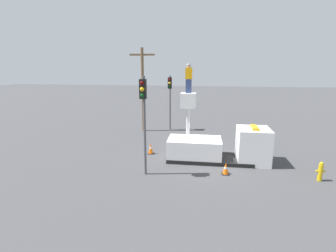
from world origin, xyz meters
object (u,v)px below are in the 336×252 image
traffic_light_across (170,92)px  fire_hydrant (320,171)px  traffic_cone_rear (151,149)px  utility_pole (143,87)px  traffic_light_pole (144,107)px  worker (189,78)px  bucket_truck (219,147)px  traffic_cone_curbside (226,169)px

traffic_light_across → fire_hydrant: (9.26, -9.88, -3.02)m
traffic_cone_rear → utility_pole: bearing=107.6°
traffic_light_pole → traffic_light_across: traffic_light_pole is taller
worker → fire_hydrant: worker is taller
traffic_light_across → fire_hydrant: 13.87m
worker → traffic_light_across: (-2.17, 7.62, -1.60)m
traffic_cone_rear → utility_pole: (-1.98, 6.24, 3.63)m
bucket_truck → traffic_light_across: size_ratio=1.25×
traffic_light_across → utility_pole: size_ratio=0.68×
utility_pole → worker: bearing=-56.9°
bucket_truck → worker: (-1.97, 0.00, 4.23)m
fire_hydrant → utility_pole: bearing=141.6°
bucket_truck → fire_hydrant: 5.60m
traffic_light_pole → traffic_cone_rear: traffic_light_pole is taller
bucket_truck → traffic_cone_curbside: bearing=-82.0°
traffic_light_pole → fire_hydrant: traffic_light_pole is taller
worker → utility_pole: 8.35m
traffic_light_pole → worker: bearing=53.2°
bucket_truck → traffic_cone_curbside: size_ratio=9.50×
worker → traffic_cone_rear: bearing=164.8°
bucket_truck → traffic_cone_curbside: bucket_truck is taller
fire_hydrant → traffic_cone_rear: 10.08m
bucket_truck → fire_hydrant: bucket_truck is taller
utility_pole → traffic_cone_rear: bearing=-72.4°
bucket_truck → traffic_light_pole: 5.78m
worker → traffic_cone_rear: worker is taller
traffic_cone_rear → fire_hydrant: bearing=-17.0°
traffic_light_pole → traffic_cone_curbside: size_ratio=8.19×
worker → traffic_cone_curbside: (2.27, -2.09, -4.82)m
traffic_light_pole → traffic_cone_curbside: 5.67m
worker → fire_hydrant: bearing=-17.7°
traffic_light_pole → traffic_cone_rear: 4.95m
bucket_truck → traffic_light_across: (-4.15, 7.62, 2.64)m
traffic_cone_curbside → utility_pole: (-6.79, 9.02, 3.69)m
traffic_cone_rear → traffic_light_across: bearing=86.9°
fire_hydrant → traffic_cone_curbside: 4.83m
traffic_light_across → worker: bearing=-74.1°
traffic_cone_rear → traffic_cone_curbside: 5.56m
worker → bucket_truck: bearing=0.0°
fire_hydrant → traffic_cone_rear: size_ratio=1.35×
worker → traffic_light_pole: bearing=-126.8°
fire_hydrant → worker: bearing=162.3°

